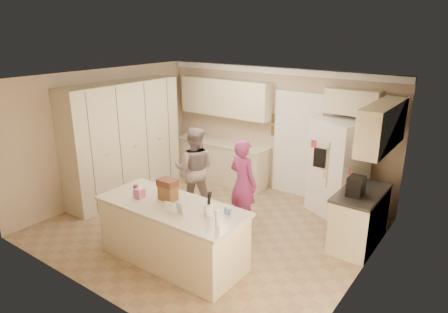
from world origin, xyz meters
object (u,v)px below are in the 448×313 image
Objects in this scene: coffee_maker at (356,186)px; dollhouse_body at (168,193)px; teen_boy at (194,169)px; utensil_crock at (208,210)px; island_base at (172,234)px; teen_girl at (243,183)px; tissue_box at (139,193)px; refrigerator at (338,168)px.

coffee_maker reaches higher than dollhouse_body.
utensil_crock is at bearing 104.99° from teen_boy.
teen_girl is (0.22, 1.57, 0.35)m from island_base.
teen_girl is (0.77, 1.67, -0.20)m from tissue_box.
refrigerator is at bearing 62.28° from dollhouse_body.
teen_boy is at bearing 116.74° from dollhouse_body.
tissue_box is at bearing -142.43° from coffee_maker.
refrigerator reaches higher than island_base.
utensil_crock is at bearing -3.58° from dollhouse_body.
coffee_maker is at bearing 42.83° from island_base.
tissue_box is 1.76m from teen_boy.
utensil_crock reaches higher than island_base.
coffee_maker is 2.32m from utensil_crock.
coffee_maker is 0.19× the size of teen_girl.
teen_girl is at bearing 65.18° from tissue_box.
dollhouse_body is (-0.15, 0.10, 0.60)m from island_base.
tissue_box is 1.85m from teen_girl.
island_base is (-1.37, -2.99, -0.46)m from refrigerator.
refrigerator is 3.64m from tissue_box.
dollhouse_body reaches higher than tissue_box.
teen_boy is (-0.36, 1.71, -0.19)m from tissue_box.
refrigerator is at bearing 121.96° from coffee_maker.
teen_boy reaches higher than dollhouse_body.
teen_girl is (-1.83, -0.33, -0.28)m from coffee_maker.
refrigerator is 12.86× the size of tissue_box.
refrigerator reaches higher than coffee_maker.
refrigerator reaches higher than utensil_crock.
island_base is at bearing 10.30° from tissue_box.
coffee_maker is at bearing 39.29° from dollhouse_body.
dollhouse_body is 1.53m from teen_girl.
teen_boy reaches higher than coffee_maker.
utensil_crock is 0.80m from dollhouse_body.
island_base is 1.62m from teen_girl.
coffee_maker is 0.19× the size of teen_boy.
utensil_crock is at bearing 116.20° from teen_girl.
teen_girl reaches higher than tissue_box.
refrigerator is at bearing 65.41° from island_base.
coffee_maker is at bearing -159.27° from teen_girl.
dollhouse_body is at bearing 26.57° from tissue_box.
tissue_box is (-1.20, -0.15, -0.00)m from utensil_crock.
coffee_maker is at bearing 52.88° from utensil_crock.
dollhouse_body is at bearing 176.42° from utensil_crock.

